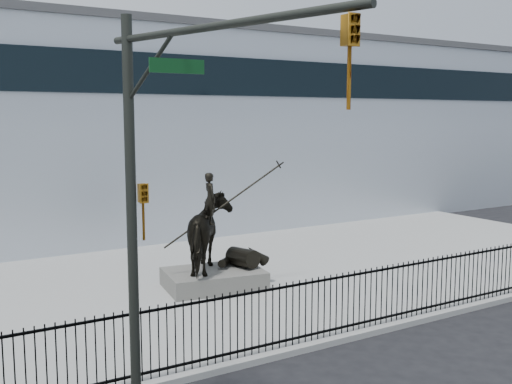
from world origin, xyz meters
TOP-DOWN VIEW (x-y plane):
  - ground at (0.00, 0.00)m, footprint 120.00×120.00m
  - plaza at (0.00, 7.00)m, footprint 30.00×12.00m
  - building at (0.00, 20.00)m, footprint 44.00×14.00m
  - picket_fence at (0.00, 1.25)m, footprint 22.10×0.10m
  - statue_plinth at (-2.31, 6.31)m, footprint 3.15×2.40m
  - equestrian_statue at (-2.26, 6.30)m, footprint 3.67×2.55m
  - traffic_signal_left at (-6.75, -0.62)m, footprint 1.52×4.84m

SIDE VIEW (x-z plane):
  - ground at x=0.00m, z-range 0.00..0.00m
  - plaza at x=0.00m, z-range 0.00..0.15m
  - statue_plinth at x=-2.31m, z-range 0.15..0.69m
  - picket_fence at x=0.00m, z-range 0.15..1.65m
  - equestrian_statue at x=-2.26m, z-range 0.26..3.39m
  - traffic_signal_left at x=-6.75m, z-range 0.53..7.53m
  - building at x=0.00m, z-range 0.00..9.00m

